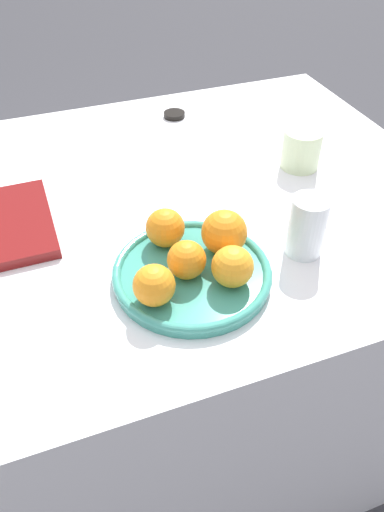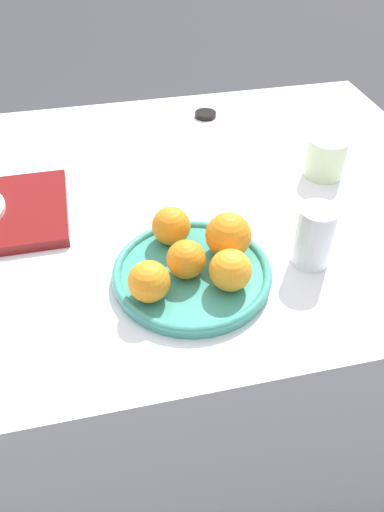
{
  "view_description": "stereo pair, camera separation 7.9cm",
  "coord_description": "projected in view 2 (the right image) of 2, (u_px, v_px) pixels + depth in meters",
  "views": [
    {
      "loc": [
        -0.06,
        -0.8,
        1.35
      ],
      "look_at": [
        0.15,
        -0.24,
        0.82
      ],
      "focal_mm": 35.0,
      "sensor_mm": 36.0,
      "label": 1
    },
    {
      "loc": [
        0.02,
        -0.82,
        1.35
      ],
      "look_at": [
        0.15,
        -0.24,
        0.82
      ],
      "focal_mm": 35.0,
      "sensor_mm": 36.0,
      "label": 2
    }
  ],
  "objects": [
    {
      "name": "cup_0",
      "position": [
        326.0,
        157.0,
        1.04
      ],
      "size": [
        0.08,
        0.08,
        0.08
      ],
      "color": "beige",
      "rests_on": "table"
    },
    {
      "name": "orange_3",
      "position": [
        171.0,
        226.0,
        0.85
      ],
      "size": [
        0.07,
        0.07,
        0.07
      ],
      "color": "orange",
      "rests_on": "fruit_platter"
    },
    {
      "name": "orange_0",
      "position": [
        228.0,
        235.0,
        0.82
      ],
      "size": [
        0.08,
        0.08,
        0.08
      ],
      "color": "orange",
      "rests_on": "fruit_platter"
    },
    {
      "name": "fruit_platter",
      "position": [
        192.0,
        273.0,
        0.82
      ],
      "size": [
        0.26,
        0.26,
        0.02
      ],
      "color": "teal",
      "rests_on": "table"
    },
    {
      "name": "soy_dish",
      "position": [
        205.0,
        114.0,
        1.27
      ],
      "size": [
        0.05,
        0.05,
        0.01
      ],
      "color": "black",
      "rests_on": "table"
    },
    {
      "name": "orange_1",
      "position": [
        149.0,
        282.0,
        0.75
      ],
      "size": [
        0.06,
        0.06,
        0.06
      ],
      "color": "orange",
      "rests_on": "fruit_platter"
    },
    {
      "name": "orange_4",
      "position": [
        230.0,
        270.0,
        0.77
      ],
      "size": [
        0.07,
        0.07,
        0.07
      ],
      "color": "orange",
      "rests_on": "fruit_platter"
    },
    {
      "name": "water_glass",
      "position": [
        314.0,
        236.0,
        0.82
      ],
      "size": [
        0.06,
        0.06,
        0.11
      ],
      "color": "silver",
      "rests_on": "table"
    },
    {
      "name": "ground_plane",
      "position": [
        125.0,
        417.0,
        1.49
      ],
      "size": [
        12.0,
        12.0,
        0.0
      ],
      "primitive_type": "plane",
      "color": "#38383D"
    },
    {
      "name": "orange_2",
      "position": [
        186.0,
        259.0,
        0.79
      ],
      "size": [
        0.06,
        0.06,
        0.06
      ],
      "color": "orange",
      "rests_on": "fruit_platter"
    },
    {
      "name": "table",
      "position": [
        111.0,
        334.0,
        1.24
      ],
      "size": [
        1.55,
        0.92,
        0.77
      ],
      "color": "white",
      "rests_on": "ground_plane"
    }
  ]
}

